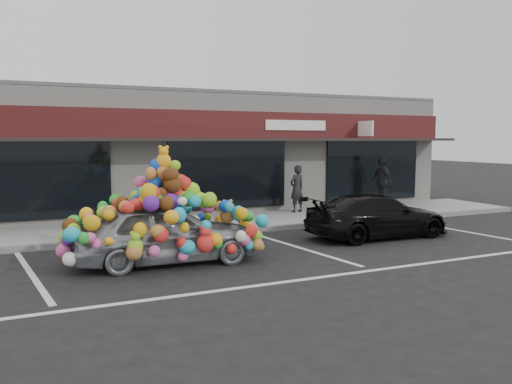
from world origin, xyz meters
name	(u,v)px	position (x,y,z in m)	size (l,w,h in m)	color
ground	(192,261)	(0.00, 0.00, 0.00)	(90.00, 90.00, 0.00)	black
shop_building	(124,153)	(0.00, 8.44, 2.16)	(24.00, 7.20, 4.31)	beige
sidewalk	(151,228)	(0.00, 4.00, 0.07)	(26.00, 3.00, 0.15)	gray
kerb	(164,237)	(0.00, 2.50, 0.07)	(26.00, 0.18, 0.16)	slate
parking_stripe_left	(32,275)	(-3.20, 0.20, 0.00)	(0.12, 4.40, 0.01)	silver
parking_stripe_mid	(299,248)	(2.80, 0.20, 0.00)	(0.12, 4.40, 0.01)	silver
parking_stripe_right	(462,231)	(8.20, 0.20, 0.00)	(0.12, 4.40, 0.01)	silver
lane_line	(326,277)	(2.00, -2.30, 0.00)	(14.00, 0.12, 0.01)	silver
toy_car	(165,225)	(-0.55, 0.05, 0.82)	(2.85, 4.25, 2.43)	#8F9498
black_sedan	(377,216)	(5.38, 0.50, 0.59)	(4.05, 1.65, 1.17)	black
pedestrian_a	(297,189)	(5.20, 4.66, 0.96)	(0.59, 0.39, 1.62)	#222227
pedestrian_c	(382,182)	(8.79, 4.63, 1.08)	(0.46, 1.09, 1.87)	#29272D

